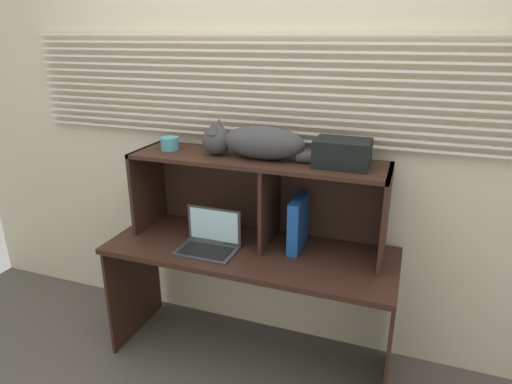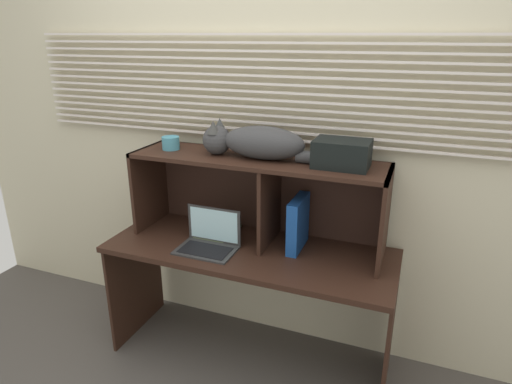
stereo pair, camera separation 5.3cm
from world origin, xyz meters
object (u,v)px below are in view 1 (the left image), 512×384
at_px(cat, 256,142).
at_px(small_basket, 170,144).
at_px(binder_upright, 298,223).
at_px(laptop, 209,241).
at_px(storage_box, 342,153).
at_px(book_stack, 217,229).

bearing_deg(cat, small_basket, 180.00).
relative_size(binder_upright, small_basket, 2.93).
distance_m(cat, laptop, 0.58).
xyz_separation_m(cat, storage_box, (0.45, 0.00, -0.02)).
height_order(small_basket, storage_box, storage_box).
xyz_separation_m(laptop, binder_upright, (0.44, 0.18, 0.10)).
xyz_separation_m(cat, laptop, (-0.20, -0.18, -0.51)).
bearing_deg(small_basket, binder_upright, 0.00).
height_order(binder_upright, storage_box, storage_box).
relative_size(cat, laptop, 2.52).
bearing_deg(binder_upright, storage_box, 0.00).
xyz_separation_m(laptop, book_stack, (-0.03, 0.18, -0.01)).
bearing_deg(book_stack, small_basket, 179.99).
bearing_deg(cat, book_stack, -179.99).
xyz_separation_m(laptop, small_basket, (-0.31, 0.18, 0.47)).
height_order(cat, laptop, cat).
xyz_separation_m(book_stack, small_basket, (-0.28, 0.00, 0.48)).
bearing_deg(storage_box, cat, 180.00).
xyz_separation_m(binder_upright, book_stack, (-0.47, -0.00, -0.11)).
bearing_deg(cat, laptop, -138.64).
bearing_deg(small_basket, cat, 0.00).
distance_m(cat, small_basket, 0.51).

